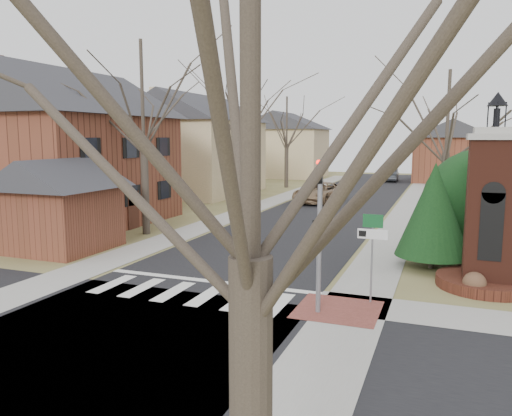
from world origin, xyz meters
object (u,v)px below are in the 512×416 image
at_px(sign_post, 372,241).
at_px(brick_gate_monument, 489,224).
at_px(pickup_truck, 319,192).
at_px(distant_car, 391,175).
at_px(traffic_signal_pole, 319,225).

relative_size(sign_post, brick_gate_monument, 0.42).
bearing_deg(sign_post, brick_gate_monument, 41.42).
bearing_deg(pickup_truck, distant_car, 90.39).
bearing_deg(sign_post, traffic_signal_pole, -132.43).
distance_m(traffic_signal_pole, distant_car, 45.58).
height_order(pickup_truck, distant_car, pickup_truck).
height_order(brick_gate_monument, pickup_truck, brick_gate_monument).
bearing_deg(distant_car, brick_gate_monument, 98.16).
relative_size(sign_post, distant_car, 0.61).
bearing_deg(distant_car, sign_post, 93.12).
bearing_deg(pickup_truck, brick_gate_monument, -52.82).
xyz_separation_m(traffic_signal_pole, distant_car, (-2.70, 45.46, -1.85)).
distance_m(pickup_truck, distant_car, 21.55).
distance_m(sign_post, distant_car, 44.25).
distance_m(sign_post, pickup_truck, 23.88).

